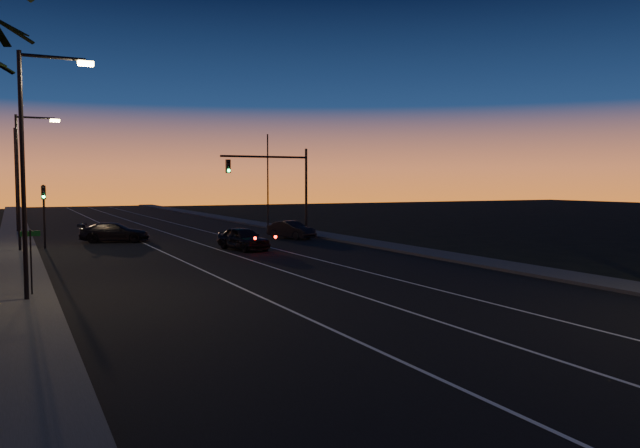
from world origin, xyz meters
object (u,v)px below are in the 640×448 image
lead_car (243,238)px  signal_mast (278,177)px  right_car (291,230)px  cross_car (115,232)px

lead_car → signal_mast: bearing=51.7°
right_car → cross_car: (-12.66, 3.13, 0.03)m
lead_car → right_car: size_ratio=1.18×
lead_car → cross_car: size_ratio=0.97×
cross_car → right_car: bearing=-13.9°
signal_mast → cross_car: bearing=167.9°
right_car → cross_car: 13.04m
right_car → cross_car: cross_car is taller
signal_mast → lead_car: (-5.22, -6.62, -4.03)m
lead_car → right_car: bearing=45.0°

